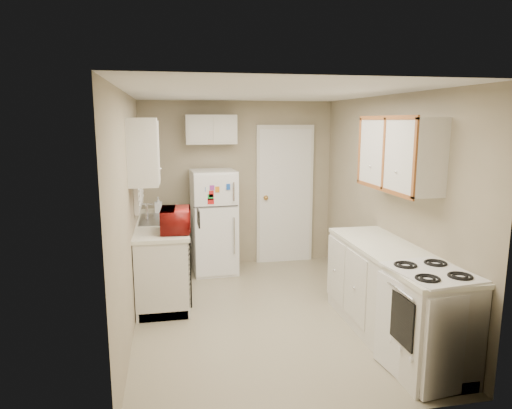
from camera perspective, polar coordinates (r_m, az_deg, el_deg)
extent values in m
plane|color=#B7AD90|center=(5.23, 1.06, -13.49)|extent=(3.80, 3.80, 0.00)
plane|color=white|center=(4.79, 1.16, 13.78)|extent=(3.80, 3.80, 0.00)
plane|color=tan|center=(4.78, -15.54, -1.05)|extent=(3.80, 3.80, 0.00)
plane|color=tan|center=(5.33, 16.00, 0.08)|extent=(3.80, 3.80, 0.00)
plane|color=tan|center=(6.71, -2.25, 2.55)|extent=(2.80, 2.80, 0.00)
plane|color=tan|center=(3.09, 8.48, -7.05)|extent=(2.80, 2.80, 0.00)
cube|color=silver|center=(5.82, -11.53, -6.46)|extent=(0.60, 1.80, 0.90)
cube|color=black|center=(5.24, -8.40, -7.82)|extent=(0.03, 0.58, 0.72)
cube|color=gray|center=(5.86, -11.66, -2.20)|extent=(0.54, 0.74, 0.16)
imported|color=maroon|center=(5.15, -9.99, -1.72)|extent=(0.48, 0.29, 0.31)
imported|color=white|center=(6.29, -12.12, -0.06)|extent=(0.10, 0.10, 0.21)
cube|color=silver|center=(5.76, -14.52, 4.92)|extent=(0.10, 0.98, 1.08)
cube|color=silver|center=(4.91, -13.93, 6.39)|extent=(0.30, 0.45, 0.70)
cube|color=white|center=(6.41, -5.28, -2.18)|extent=(0.63, 0.61, 1.45)
cube|color=silver|center=(6.45, -5.66, 9.32)|extent=(0.70, 0.30, 0.40)
cube|color=white|center=(6.84, 3.62, 1.16)|extent=(0.86, 0.06, 2.08)
cube|color=silver|center=(4.71, 16.64, -10.80)|extent=(0.60, 2.00, 0.90)
cube|color=white|center=(4.19, 20.66, -14.19)|extent=(0.64, 0.76, 0.84)
cube|color=silver|center=(4.75, 17.45, 6.09)|extent=(0.30, 1.20, 0.70)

